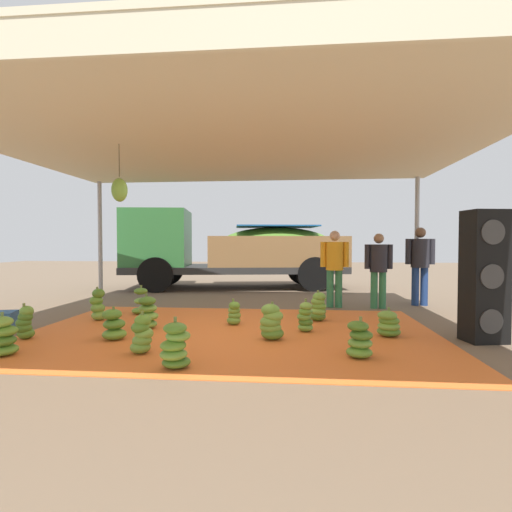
{
  "coord_description": "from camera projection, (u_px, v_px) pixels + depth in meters",
  "views": [
    {
      "loc": [
        0.95,
        -6.0,
        1.39
      ],
      "look_at": [
        0.18,
        2.32,
        1.12
      ],
      "focal_mm": 27.45,
      "sensor_mm": 36.0,
      "label": 1
    }
  ],
  "objects": [
    {
      "name": "tent_canopy",
      "position": [
        229.0,
        145.0,
        5.92
      ],
      "size": [
        8.0,
        7.0,
        2.97
      ],
      "color": "#9EA0A5",
      "rests_on": "ground"
    },
    {
      "name": "cargo_truck_main",
      "position": [
        229.0,
        248.0,
        12.15
      ],
      "size": [
        6.92,
        3.18,
        2.4
      ],
      "color": "#2D2D2D",
      "rests_on": "ground"
    },
    {
      "name": "banana_bunch_11",
      "position": [
        147.0,
        314.0,
        6.34
      ],
      "size": [
        0.47,
        0.45,
        0.57
      ],
      "color": "#6B9E38",
      "rests_on": "tarp_orange"
    },
    {
      "name": "banana_bunch_6",
      "position": [
        142.0,
        335.0,
        4.91
      ],
      "size": [
        0.36,
        0.35,
        0.53
      ],
      "color": "#6B9E38",
      "rests_on": "tarp_orange"
    },
    {
      "name": "banana_bunch_5",
      "position": [
        389.0,
        324.0,
        5.79
      ],
      "size": [
        0.47,
        0.48,
        0.44
      ],
      "color": "#518428",
      "rests_on": "tarp_orange"
    },
    {
      "name": "banana_bunch_12",
      "position": [
        98.0,
        305.0,
        7.02
      ],
      "size": [
        0.37,
        0.35,
        0.6
      ],
      "color": "#75A83D",
      "rests_on": "tarp_orange"
    },
    {
      "name": "banana_bunch_8",
      "position": [
        3.0,
        337.0,
        4.81
      ],
      "size": [
        0.46,
        0.46,
        0.54
      ],
      "color": "#60932D",
      "rests_on": "tarp_orange"
    },
    {
      "name": "worker_1",
      "position": [
        420.0,
        260.0,
        8.72
      ],
      "size": [
        0.64,
        0.39,
        1.75
      ],
      "color": "navy",
      "rests_on": "ground"
    },
    {
      "name": "banana_bunch_2",
      "position": [
        175.0,
        347.0,
        4.32
      ],
      "size": [
        0.4,
        0.41,
        0.57
      ],
      "color": "#477523",
      "rests_on": "tarp_orange"
    },
    {
      "name": "banana_bunch_9",
      "position": [
        305.0,
        318.0,
        6.11
      ],
      "size": [
        0.33,
        0.33,
        0.52
      ],
      "color": "#6B9E38",
      "rests_on": "tarp_orange"
    },
    {
      "name": "banana_bunch_13",
      "position": [
        271.0,
        323.0,
        5.62
      ],
      "size": [
        0.48,
        0.46,
        0.54
      ],
      "color": "#518428",
      "rests_on": "tarp_orange"
    },
    {
      "name": "banana_bunch_1",
      "position": [
        360.0,
        340.0,
        4.75
      ],
      "size": [
        0.43,
        0.45,
        0.49
      ],
      "color": "#60932D",
      "rests_on": "tarp_orange"
    },
    {
      "name": "crate_0",
      "position": [
        0.0,
        322.0,
        6.12
      ],
      "size": [
        0.51,
        0.49,
        0.32
      ],
      "primitive_type": "cube",
      "rotation": [
        0.0,
        0.0,
        0.29
      ],
      "color": "#335B8E",
      "rests_on": "ground"
    },
    {
      "name": "ground_plane",
      "position": [
        251.0,
        303.0,
        9.09
      ],
      "size": [
        40.0,
        40.0,
        0.0
      ],
      "primitive_type": "plane",
      "color": "brown"
    },
    {
      "name": "speaker_stack",
      "position": [
        484.0,
        276.0,
        5.5
      ],
      "size": [
        0.59,
        0.5,
        1.86
      ],
      "color": "black",
      "rests_on": "ground"
    },
    {
      "name": "tarp_orange",
      "position": [
        231.0,
        332.0,
        6.1
      ],
      "size": [
        6.32,
        4.31,
        0.01
      ],
      "primitive_type": "cube",
      "color": "orange",
      "rests_on": "ground"
    },
    {
      "name": "worker_2",
      "position": [
        335.0,
        263.0,
        8.47
      ],
      "size": [
        0.61,
        0.37,
        1.66
      ],
      "color": "#337A4C",
      "rests_on": "ground"
    },
    {
      "name": "worker_0",
      "position": [
        379.0,
        265.0,
        8.32
      ],
      "size": [
        0.59,
        0.36,
        1.6
      ],
      "color": "#337A4C",
      "rests_on": "ground"
    },
    {
      "name": "banana_bunch_4",
      "position": [
        318.0,
        307.0,
        6.96
      ],
      "size": [
        0.4,
        0.41,
        0.55
      ],
      "color": "#477523",
      "rests_on": "tarp_orange"
    },
    {
      "name": "banana_bunch_7",
      "position": [
        114.0,
        325.0,
        5.63
      ],
      "size": [
        0.44,
        0.45,
        0.48
      ],
      "color": "#60932D",
      "rests_on": "tarp_orange"
    },
    {
      "name": "banana_bunch_3",
      "position": [
        234.0,
        314.0,
        6.63
      ],
      "size": [
        0.32,
        0.32,
        0.45
      ],
      "color": "#6B9E38",
      "rests_on": "tarp_orange"
    },
    {
      "name": "banana_bunch_0",
      "position": [
        141.0,
        302.0,
        7.64
      ],
      "size": [
        0.43,
        0.4,
        0.57
      ],
      "color": "#60932D",
      "rests_on": "tarp_orange"
    },
    {
      "name": "banana_bunch_10",
      "position": [
        25.0,
        323.0,
        5.63
      ],
      "size": [
        0.33,
        0.34,
        0.52
      ],
      "color": "#518428",
      "rests_on": "tarp_orange"
    }
  ]
}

